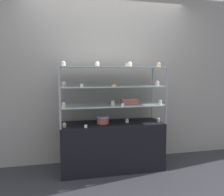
{
  "coord_description": "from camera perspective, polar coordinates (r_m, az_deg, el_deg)",
  "views": [
    {
      "loc": [
        -0.65,
        -2.99,
        1.36
      ],
      "look_at": [
        0.0,
        0.0,
        1.03
      ],
      "focal_mm": 35.0,
      "sensor_mm": 36.0,
      "label": 1
    }
  ],
  "objects": [
    {
      "name": "ground_plane",
      "position": [
        3.34,
        0.0,
        -17.91
      ],
      "size": [
        20.0,
        20.0,
        0.0
      ],
      "primitive_type": "plane",
      "color": "#2D2D33"
    },
    {
      "name": "back_wall",
      "position": [
        3.44,
        -1.4,
        5.07
      ],
      "size": [
        8.0,
        0.05,
        2.6
      ],
      "color": "gray",
      "rests_on": "ground_plane"
    },
    {
      "name": "display_base",
      "position": [
        3.22,
        0.0,
        -12.39
      ],
      "size": [
        1.45,
        0.5,
        0.68
      ],
      "color": "black",
      "rests_on": "ground_plane"
    },
    {
      "name": "display_riser_lower",
      "position": [
        3.09,
        0.0,
        -1.97
      ],
      "size": [
        1.45,
        0.5,
        0.26
      ],
      "color": "#99999E",
      "rests_on": "display_base"
    },
    {
      "name": "display_riser_middle",
      "position": [
        3.06,
        0.0,
        2.92
      ],
      "size": [
        1.45,
        0.5,
        0.26
      ],
      "color": "#99999E",
      "rests_on": "display_riser_lower"
    },
    {
      "name": "display_riser_upper",
      "position": [
        3.06,
        0.0,
        7.86
      ],
      "size": [
        1.45,
        0.5,
        0.26
      ],
      "color": "#99999E",
      "rests_on": "display_riser_middle"
    },
    {
      "name": "layer_cake_centerpiece",
      "position": [
        3.08,
        -2.43,
        -5.71
      ],
      "size": [
        0.17,
        0.17,
        0.1
      ],
      "color": "#C66660",
      "rests_on": "display_base"
    },
    {
      "name": "sheet_cake_frosted",
      "position": [
        3.16,
        4.56,
        -0.89
      ],
      "size": [
        0.23,
        0.13,
        0.07
      ],
      "color": "#C66660",
      "rests_on": "display_riser_lower"
    },
    {
      "name": "cupcake_0",
      "position": [
        2.93,
        -12.33,
        -6.89
      ],
      "size": [
        0.05,
        0.05,
        0.06
      ],
      "color": "#CCB28C",
      "rests_on": "display_base"
    },
    {
      "name": "cupcake_1",
      "position": [
        3.14,
        3.96,
        -5.92
      ],
      "size": [
        0.05,
        0.05,
        0.06
      ],
      "color": "white",
      "rests_on": "display_base"
    },
    {
      "name": "cupcake_2",
      "position": [
        3.26,
        11.97,
        -5.59
      ],
      "size": [
        0.05,
        0.05,
        0.06
      ],
      "color": "#CCB28C",
      "rests_on": "display_base"
    },
    {
      "name": "price_tag_0",
      "position": [
        2.85,
        -6.85,
        -7.34
      ],
      "size": [
        0.04,
        0.0,
        0.04
      ],
      "color": "white",
      "rests_on": "display_base"
    },
    {
      "name": "cupcake_3",
      "position": [
        2.9,
        -12.49,
        -1.71
      ],
      "size": [
        0.05,
        0.05,
        0.07
      ],
      "color": "beige",
      "rests_on": "display_riser_lower"
    },
    {
      "name": "cupcake_4",
      "position": [
        3.0,
        0.22,
        -1.31
      ],
      "size": [
        0.05,
        0.05,
        0.07
      ],
      "color": "white",
      "rests_on": "display_riser_lower"
    },
    {
      "name": "cupcake_5",
      "position": [
        3.17,
        12.47,
        -1.06
      ],
      "size": [
        0.05,
        0.05,
        0.07
      ],
      "color": "white",
      "rests_on": "display_riser_lower"
    },
    {
      "name": "price_tag_1",
      "position": [
        2.89,
        2.82,
        -1.81
      ],
      "size": [
        0.04,
        0.0,
        0.04
      ],
      "color": "white",
      "rests_on": "display_riser_lower"
    },
    {
      "name": "cupcake_6",
      "position": [
        2.95,
        -12.39,
        3.61
      ],
      "size": [
        0.06,
        0.06,
        0.07
      ],
      "color": "#CCB28C",
      "rests_on": "display_riser_middle"
    },
    {
      "name": "cupcake_7",
      "position": [
        2.95,
        0.55,
        3.74
      ],
      "size": [
        0.06,
        0.06,
        0.07
      ],
      "color": "beige",
      "rests_on": "display_riser_middle"
    },
    {
      "name": "cupcake_8",
      "position": [
        3.2,
        11.68,
        3.8
      ],
      "size": [
        0.06,
        0.06,
        0.07
      ],
      "color": "beige",
      "rests_on": "display_riser_middle"
    },
    {
      "name": "price_tag_2",
      "position": [
        2.77,
        -7.9,
        3.29
      ],
      "size": [
        0.04,
        0.0,
        0.04
      ],
      "color": "white",
      "rests_on": "display_riser_middle"
    },
    {
      "name": "cupcake_9",
      "position": [
        2.93,
        -12.61,
        8.72
      ],
      "size": [
        0.06,
        0.06,
        0.07
      ],
      "color": "beige",
      "rests_on": "display_riser_upper"
    },
    {
      "name": "cupcake_10",
      "position": [
        2.98,
        -3.88,
        8.8
      ],
      "size": [
        0.06,
        0.06,
        0.07
      ],
      "color": "white",
      "rests_on": "display_riser_upper"
    },
    {
      "name": "cupcake_11",
      "position": [
        3.03,
        4.68,
        8.75
      ],
      "size": [
        0.06,
        0.06,
        0.07
      ],
      "color": "white",
      "rests_on": "display_riser_upper"
    },
    {
      "name": "cupcake_12",
      "position": [
        3.23,
        12.09,
        8.47
      ],
      "size": [
        0.06,
        0.06,
        0.07
      ],
      "color": "white",
      "rests_on": "display_riser_upper"
    },
    {
      "name": "price_tag_3",
      "position": [
        2.87,
        3.81,
        8.69
      ],
      "size": [
        0.04,
        0.0,
        0.04
      ],
      "color": "white",
      "rests_on": "display_riser_upper"
    }
  ]
}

